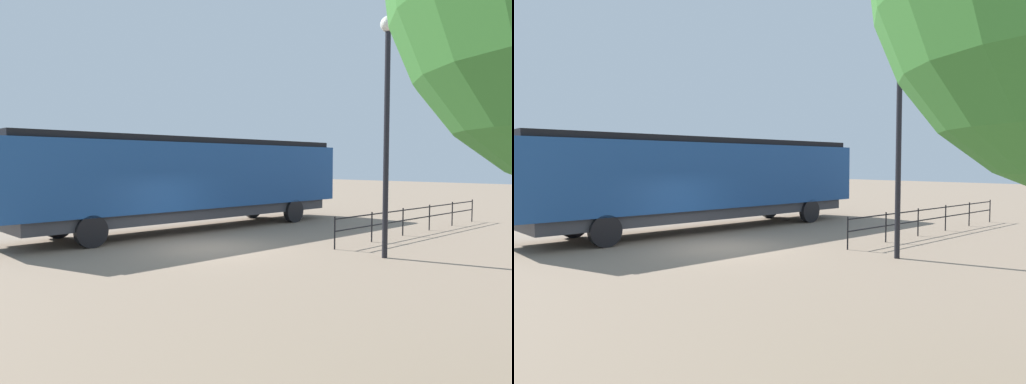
{
  "view_description": "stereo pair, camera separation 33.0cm",
  "coord_description": "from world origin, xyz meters",
  "views": [
    {
      "loc": [
        12.64,
        -9.79,
        2.8
      ],
      "look_at": [
        -0.24,
        2.54,
        1.75
      ],
      "focal_mm": 33.78,
      "sensor_mm": 36.0,
      "label": 1
    },
    {
      "loc": [
        12.87,
        -9.55,
        2.8
      ],
      "look_at": [
        -0.24,
        2.54,
        1.75
      ],
      "focal_mm": 33.78,
      "sensor_mm": 36.0,
      "label": 2
    }
  ],
  "objects": [
    {
      "name": "ground_plane",
      "position": [
        0.0,
        0.0,
        0.0
      ],
      "size": [
        120.0,
        120.0,
        0.0
      ],
      "primitive_type": "plane",
      "color": "#84705B"
    },
    {
      "name": "locomotive",
      "position": [
        -4.05,
        2.76,
        2.19
      ],
      "size": [
        3.16,
        15.73,
        3.86
      ],
      "color": "navy",
      "rests_on": "ground_plane"
    },
    {
      "name": "lamp_post",
      "position": [
        5.04,
        2.79,
        4.61
      ],
      "size": [
        0.46,
        0.46,
        7.07
      ],
      "color": "black",
      "rests_on": "ground_plane"
    },
    {
      "name": "platform_fence",
      "position": [
        3.16,
        8.29,
        0.71
      ],
      "size": [
        0.05,
        10.93,
        1.08
      ],
      "color": "black",
      "rests_on": "ground_plane"
    }
  ]
}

